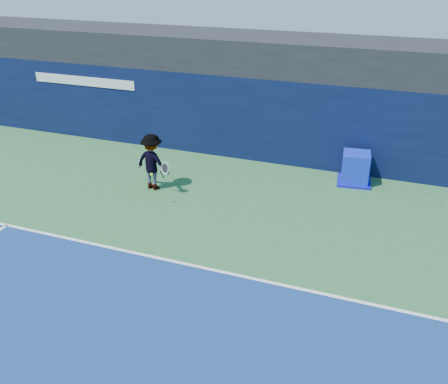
# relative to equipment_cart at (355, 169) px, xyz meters

# --- Properties ---
(ground) EXTENTS (80.00, 80.00, 0.00)m
(ground) POSITION_rel_equipment_cart_xyz_m (-3.69, -9.37, -0.47)
(ground) COLOR #2C6235
(ground) RESTS_ON ground
(baseline) EXTENTS (24.00, 0.10, 0.01)m
(baseline) POSITION_rel_equipment_cart_xyz_m (-3.69, -6.37, -0.46)
(baseline) COLOR white
(baseline) RESTS_ON ground
(stadium_band) EXTENTS (36.00, 3.00, 1.20)m
(stadium_band) POSITION_rel_equipment_cart_xyz_m (-3.69, 2.13, 3.13)
(stadium_band) COLOR black
(stadium_band) RESTS_ON back_wall_assembly
(back_wall_assembly) EXTENTS (36.00, 1.03, 3.00)m
(back_wall_assembly) POSITION_rel_equipment_cart_xyz_m (-3.69, 1.13, 1.03)
(back_wall_assembly) COLOR black
(back_wall_assembly) RESTS_ON ground
(equipment_cart) EXTENTS (1.20, 1.20, 1.03)m
(equipment_cart) POSITION_rel_equipment_cart_xyz_m (0.00, 0.00, 0.00)
(equipment_cart) COLOR #0D21C3
(equipment_cart) RESTS_ON ground
(tennis_player) EXTENTS (1.39, 0.85, 1.82)m
(tennis_player) POSITION_rel_equipment_cart_xyz_m (-5.99, -2.73, 0.44)
(tennis_player) COLOR white
(tennis_player) RESTS_ON ground
(tennis_ball) EXTENTS (0.08, 0.08, 0.08)m
(tennis_ball) POSITION_rel_equipment_cart_xyz_m (-5.39, -3.91, 0.59)
(tennis_ball) COLOR #C3F81B
(tennis_ball) RESTS_ON ground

